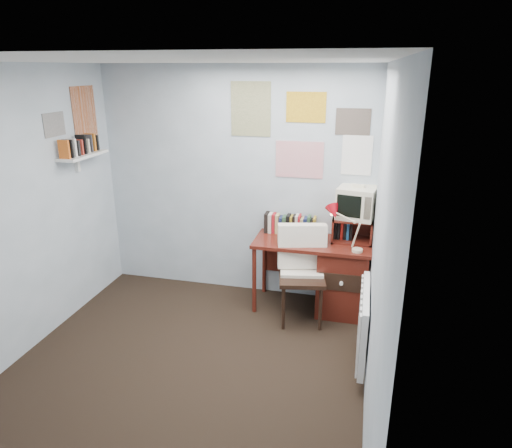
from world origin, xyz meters
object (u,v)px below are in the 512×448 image
at_px(crt_tv, 357,201).
at_px(radiator, 364,323).
at_px(tv_riser, 352,229).
at_px(desk_chair, 302,278).
at_px(desk, 337,275).
at_px(desk_lamp, 359,233).
at_px(wall_shelf, 83,155).

distance_m(crt_tv, radiator, 1.31).
bearing_deg(tv_riser, desk_chair, -137.07).
bearing_deg(crt_tv, desk_chair, -126.77).
distance_m(tv_riser, radiator, 1.15).
bearing_deg(desk, desk_lamp, -43.52).
distance_m(desk, tv_riser, 0.51).
height_order(desk, radiator, desk).
bearing_deg(desk_lamp, desk, 135.30).
relative_size(crt_tv, radiator, 0.46).
bearing_deg(desk, radiator, -72.76).
height_order(desk_chair, radiator, desk_chair).
bearing_deg(desk_chair, radiator, -56.27).
distance_m(tv_riser, wall_shelf, 2.83).
relative_size(desk, tv_riser, 3.00).
relative_size(desk, radiator, 1.50).
distance_m(desk, wall_shelf, 2.87).
relative_size(tv_riser, crt_tv, 1.10).
distance_m(crt_tv, wall_shelf, 2.80).
height_order(tv_riser, radiator, tv_riser).
xyz_separation_m(desk, crt_tv, (0.15, 0.13, 0.78)).
bearing_deg(desk, tv_riser, 42.96).
distance_m(desk, radiator, 0.97).
relative_size(tv_riser, radiator, 0.50).
bearing_deg(desk_chair, wall_shelf, 171.05).
relative_size(crt_tv, wall_shelf, 0.59).
height_order(desk_lamp, crt_tv, crt_tv).
bearing_deg(desk_lamp, tv_riser, 102.01).
relative_size(tv_riser, wall_shelf, 0.65).
height_order(crt_tv, radiator, crt_tv).
relative_size(desk_lamp, crt_tv, 1.04).
bearing_deg(desk_lamp, desk_chair, -167.15).
xyz_separation_m(desk, tv_riser, (0.12, 0.11, 0.48)).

